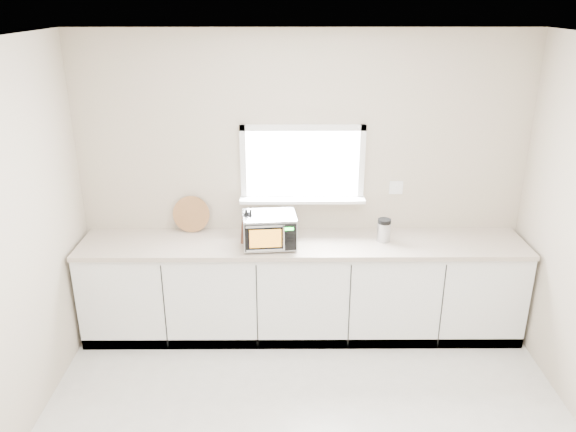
{
  "coord_description": "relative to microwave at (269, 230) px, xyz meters",
  "views": [
    {
      "loc": [
        -0.16,
        -2.82,
        2.94
      ],
      "look_at": [
        -0.13,
        1.55,
        1.22
      ],
      "focal_mm": 35.0,
      "sensor_mm": 36.0,
      "label": 1
    }
  ],
  "objects": [
    {
      "name": "microwave",
      "position": [
        0.0,
        0.0,
        0.0
      ],
      "size": [
        0.48,
        0.39,
        0.29
      ],
      "rotation": [
        0.0,
        0.0,
        0.09
      ],
      "color": "black",
      "rests_on": "countertop"
    },
    {
      "name": "coffee_grinder",
      "position": [
        1.0,
        0.1,
        -0.05
      ],
      "size": [
        0.13,
        0.13,
        0.21
      ],
      "rotation": [
        0.0,
        0.0,
        0.13
      ],
      "color": "#AFB1B6",
      "rests_on": "countertop"
    },
    {
      "name": "cutting_board",
      "position": [
        -0.72,
        0.33,
        0.02
      ],
      "size": [
        0.33,
        0.08,
        0.33
      ],
      "primitive_type": "cylinder",
      "rotation": [
        1.4,
        0.0,
        0.0
      ],
      "color": "#A27A3E",
      "rests_on": "countertop"
    },
    {
      "name": "cabinets",
      "position": [
        0.29,
        0.09,
        -0.63
      ],
      "size": [
        3.92,
        0.6,
        0.88
      ],
      "primitive_type": "cube",
      "color": "white",
      "rests_on": "ground"
    },
    {
      "name": "knife_block",
      "position": [
        -0.17,
        0.04,
        -0.01
      ],
      "size": [
        0.16,
        0.25,
        0.34
      ],
      "rotation": [
        0.0,
        0.0,
        -0.21
      ],
      "color": "#452B18",
      "rests_on": "countertop"
    },
    {
      "name": "countertop",
      "position": [
        0.29,
        0.08,
        -0.17
      ],
      "size": [
        3.92,
        0.64,
        0.04
      ],
      "primitive_type": "cube",
      "color": "#B9AD98",
      "rests_on": "cabinets"
    },
    {
      "name": "back_wall",
      "position": [
        0.29,
        0.39,
        0.29
      ],
      "size": [
        4.0,
        0.17,
        2.7
      ],
      "color": "#BDA996",
      "rests_on": "ground"
    }
  ]
}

